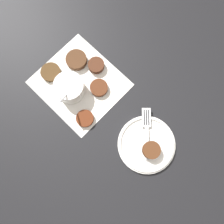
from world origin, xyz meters
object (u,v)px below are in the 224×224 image
object	(u,v)px
serving_plate	(146,144)
fritter_on_plate	(151,151)
sauce_bowl	(70,88)
fork	(147,127)

from	to	relation	value
serving_plate	fritter_on_plate	xyz separation A→B (m)	(0.02, -0.01, 0.02)
serving_plate	fritter_on_plate	distance (m)	0.03
sauce_bowl	serving_plate	size ratio (longest dim) A/B	0.58
serving_plate	sauce_bowl	bearing A→B (deg)	-173.90
serving_plate	fritter_on_plate	size ratio (longest dim) A/B	3.32
sauce_bowl	fritter_on_plate	size ratio (longest dim) A/B	1.92
serving_plate	fritter_on_plate	bearing A→B (deg)	-23.27
serving_plate	fork	xyz separation A→B (m)	(-0.04, 0.04, 0.01)
serving_plate	fritter_on_plate	world-z (taller)	fritter_on_plate
sauce_bowl	fork	xyz separation A→B (m)	(0.27, 0.07, -0.01)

